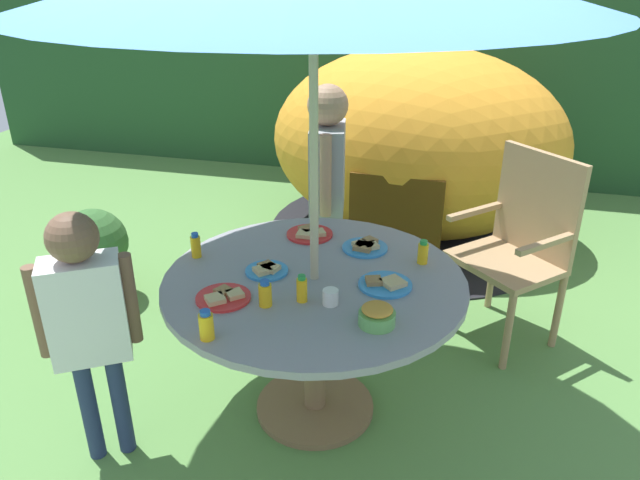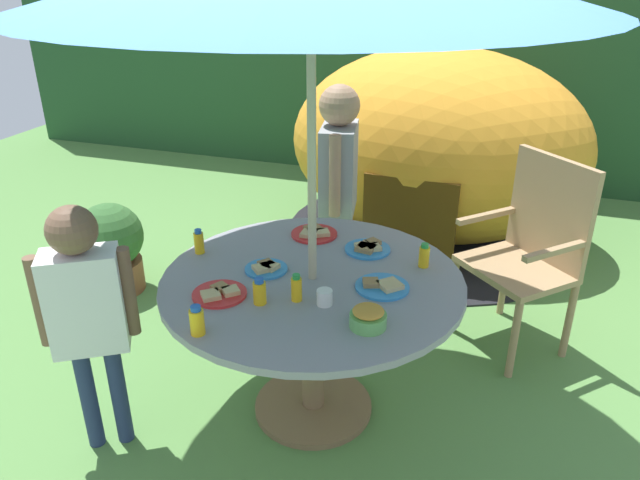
% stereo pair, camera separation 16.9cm
% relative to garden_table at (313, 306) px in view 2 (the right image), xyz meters
% --- Properties ---
extents(ground_plane, '(10.00, 10.00, 0.02)m').
position_rel_garden_table_xyz_m(ground_plane, '(0.00, 0.00, -0.58)').
color(ground_plane, '#548442').
extents(hedge_backdrop, '(9.00, 0.70, 2.18)m').
position_rel_garden_table_xyz_m(hedge_backdrop, '(0.00, 3.78, 0.52)').
color(hedge_backdrop, '#234C28').
rests_on(hedge_backdrop, ground_plane).
extents(garden_table, '(1.31, 1.31, 0.72)m').
position_rel_garden_table_xyz_m(garden_table, '(0.00, 0.00, 0.00)').
color(garden_table, brown).
rests_on(garden_table, ground_plane).
extents(wooden_chair, '(0.67, 0.67, 1.05)m').
position_rel_garden_table_xyz_m(wooden_chair, '(0.90, 0.92, 0.01)').
color(wooden_chair, tan).
rests_on(wooden_chair, ground_plane).
extents(dome_tent, '(2.34, 2.34, 1.41)m').
position_rel_garden_table_xyz_m(dome_tent, '(0.20, 2.20, 0.12)').
color(dome_tent, orange).
rests_on(dome_tent, ground_plane).
extents(potted_plant, '(0.42, 0.42, 0.59)m').
position_rel_garden_table_xyz_m(potted_plant, '(-1.58, 0.68, -0.26)').
color(potted_plant, brown).
rests_on(potted_plant, ground_plane).
extents(child_in_grey_shirt, '(0.25, 0.45, 1.34)m').
position_rel_garden_table_xyz_m(child_in_grey_shirt, '(-0.19, 1.01, 0.28)').
color(child_in_grey_shirt, navy).
rests_on(child_in_grey_shirt, ground_plane).
extents(child_in_white_shirt, '(0.34, 0.29, 1.14)m').
position_rel_garden_table_xyz_m(child_in_white_shirt, '(-0.79, -0.49, 0.15)').
color(child_in_white_shirt, navy).
rests_on(child_in_white_shirt, ground_plane).
extents(snack_bowl, '(0.14, 0.14, 0.08)m').
position_rel_garden_table_xyz_m(snack_bowl, '(0.32, -0.29, 0.18)').
color(snack_bowl, '#66B259').
rests_on(snack_bowl, garden_table).
extents(plate_near_left, '(0.23, 0.23, 0.03)m').
position_rel_garden_table_xyz_m(plate_near_left, '(-0.13, 0.41, 0.15)').
color(plate_near_left, red).
rests_on(plate_near_left, garden_table).
extents(plate_far_right, '(0.22, 0.22, 0.03)m').
position_rel_garden_table_xyz_m(plate_far_right, '(-0.31, -0.26, 0.15)').
color(plate_far_right, red).
rests_on(plate_far_right, garden_table).
extents(plate_near_right, '(0.21, 0.21, 0.03)m').
position_rel_garden_table_xyz_m(plate_near_right, '(0.16, 0.33, 0.15)').
color(plate_near_right, '#338CD8').
rests_on(plate_near_right, garden_table).
extents(plate_center_front, '(0.19, 0.19, 0.03)m').
position_rel_garden_table_xyz_m(plate_center_front, '(-0.22, -0.00, 0.15)').
color(plate_center_front, '#338CD8').
rests_on(plate_center_front, garden_table).
extents(plate_center_back, '(0.23, 0.23, 0.03)m').
position_rel_garden_table_xyz_m(plate_center_back, '(0.31, 0.01, 0.15)').
color(plate_center_back, '#338CD8').
rests_on(plate_center_back, garden_table).
extents(juice_bottle_far_left, '(0.05, 0.05, 0.12)m').
position_rel_garden_table_xyz_m(juice_bottle_far_left, '(-0.26, -0.53, 0.20)').
color(juice_bottle_far_left, yellow).
rests_on(juice_bottle_far_left, garden_table).
extents(juice_bottle_mid_left, '(0.05, 0.05, 0.11)m').
position_rel_garden_table_xyz_m(juice_bottle_mid_left, '(-0.13, -0.26, 0.19)').
color(juice_bottle_mid_left, yellow).
rests_on(juice_bottle_mid_left, garden_table).
extents(juice_bottle_mid_right, '(0.05, 0.05, 0.12)m').
position_rel_garden_table_xyz_m(juice_bottle_mid_right, '(-0.58, 0.06, 0.20)').
color(juice_bottle_mid_right, yellow).
rests_on(juice_bottle_mid_right, garden_table).
extents(juice_bottle_front_edge, '(0.05, 0.05, 0.11)m').
position_rel_garden_table_xyz_m(juice_bottle_front_edge, '(0.44, 0.26, 0.19)').
color(juice_bottle_front_edge, yellow).
rests_on(juice_bottle_front_edge, garden_table).
extents(juice_bottle_back_edge, '(0.04, 0.04, 0.12)m').
position_rel_garden_table_xyz_m(juice_bottle_back_edge, '(0.00, -0.20, 0.20)').
color(juice_bottle_back_edge, yellow).
rests_on(juice_bottle_back_edge, garden_table).
extents(cup_near, '(0.06, 0.06, 0.06)m').
position_rel_garden_table_xyz_m(cup_near, '(0.12, -0.19, 0.17)').
color(cup_near, white).
rests_on(cup_near, garden_table).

